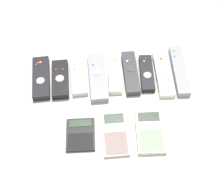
{
  "coord_description": "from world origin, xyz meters",
  "views": [
    {
      "loc": [
        -0.04,
        -0.55,
        0.89
      ],
      "look_at": [
        0.0,
        0.03,
        0.01
      ],
      "focal_mm": 50.0,
      "sensor_mm": 36.0,
      "label": 1
    }
  ],
  "objects_px": {
    "remote_8": "(179,71)",
    "calculator_1": "(116,134)",
    "remote_0": "(41,78)",
    "remote_2": "(79,78)",
    "remote_5": "(131,73)",
    "remote_4": "(115,75)",
    "calculator_0": "(81,135)",
    "calculator_2": "(150,132)",
    "remote_7": "(163,73)",
    "remote_3": "(98,77)",
    "remote_6": "(147,73)",
    "remote_1": "(60,79)"
  },
  "relations": [
    {
      "from": "calculator_0",
      "to": "remote_4",
      "type": "bearing_deg",
      "value": 62.03
    },
    {
      "from": "remote_7",
      "to": "calculator_0",
      "type": "distance_m",
      "value": 0.37
    },
    {
      "from": "remote_8",
      "to": "calculator_1",
      "type": "height_order",
      "value": "remote_8"
    },
    {
      "from": "remote_2",
      "to": "remote_6",
      "type": "bearing_deg",
      "value": -3.44
    },
    {
      "from": "remote_3",
      "to": "remote_7",
      "type": "height_order",
      "value": "remote_3"
    },
    {
      "from": "remote_0",
      "to": "remote_6",
      "type": "height_order",
      "value": "remote_0"
    },
    {
      "from": "remote_2",
      "to": "remote_0",
      "type": "bearing_deg",
      "value": 173.56
    },
    {
      "from": "calculator_0",
      "to": "remote_5",
      "type": "bearing_deg",
      "value": 52.56
    },
    {
      "from": "remote_8",
      "to": "remote_0",
      "type": "bearing_deg",
      "value": -178.49
    },
    {
      "from": "remote_5",
      "to": "calculator_0",
      "type": "height_order",
      "value": "remote_5"
    },
    {
      "from": "remote_5",
      "to": "remote_4",
      "type": "bearing_deg",
      "value": -178.05
    },
    {
      "from": "remote_3",
      "to": "calculator_0",
      "type": "bearing_deg",
      "value": -108.24
    },
    {
      "from": "remote_3",
      "to": "remote_4",
      "type": "height_order",
      "value": "remote_3"
    },
    {
      "from": "calculator_0",
      "to": "remote_1",
      "type": "bearing_deg",
      "value": 108.05
    },
    {
      "from": "remote_3",
      "to": "remote_7",
      "type": "distance_m",
      "value": 0.24
    },
    {
      "from": "remote_6",
      "to": "remote_8",
      "type": "height_order",
      "value": "remote_8"
    },
    {
      "from": "remote_8",
      "to": "calculator_1",
      "type": "bearing_deg",
      "value": -134.94
    },
    {
      "from": "calculator_2",
      "to": "remote_3",
      "type": "bearing_deg",
      "value": 126.11
    },
    {
      "from": "remote_6",
      "to": "remote_8",
      "type": "xyz_separation_m",
      "value": [
        0.12,
        0.0,
        0.0
      ]
    },
    {
      "from": "remote_1",
      "to": "remote_6",
      "type": "relative_size",
      "value": 1.01
    },
    {
      "from": "remote_2",
      "to": "remote_3",
      "type": "height_order",
      "value": "remote_3"
    },
    {
      "from": "remote_8",
      "to": "remote_4",
      "type": "bearing_deg",
      "value": -178.01
    },
    {
      "from": "remote_2",
      "to": "remote_5",
      "type": "relative_size",
      "value": 0.83
    },
    {
      "from": "remote_7",
      "to": "calculator_2",
      "type": "height_order",
      "value": "remote_7"
    },
    {
      "from": "calculator_2",
      "to": "calculator_1",
      "type": "bearing_deg",
      "value": -179.52
    },
    {
      "from": "remote_6",
      "to": "calculator_1",
      "type": "relative_size",
      "value": 1.01
    },
    {
      "from": "remote_3",
      "to": "remote_8",
      "type": "xyz_separation_m",
      "value": [
        0.3,
        0.01,
        -0.0
      ]
    },
    {
      "from": "remote_5",
      "to": "remote_8",
      "type": "distance_m",
      "value": 0.18
    },
    {
      "from": "remote_0",
      "to": "remote_8",
      "type": "distance_m",
      "value": 0.5
    },
    {
      "from": "remote_1",
      "to": "remote_4",
      "type": "bearing_deg",
      "value": 0.7
    },
    {
      "from": "remote_2",
      "to": "remote_4",
      "type": "bearing_deg",
      "value": -2.14
    },
    {
      "from": "remote_0",
      "to": "remote_2",
      "type": "height_order",
      "value": "remote_0"
    },
    {
      "from": "remote_5",
      "to": "calculator_0",
      "type": "xyz_separation_m",
      "value": [
        -0.18,
        -0.23,
        -0.01
      ]
    },
    {
      "from": "remote_2",
      "to": "calculator_1",
      "type": "height_order",
      "value": "remote_2"
    },
    {
      "from": "remote_4",
      "to": "calculator_0",
      "type": "height_order",
      "value": "remote_4"
    },
    {
      "from": "remote_0",
      "to": "remote_8",
      "type": "height_order",
      "value": "same"
    },
    {
      "from": "calculator_1",
      "to": "calculator_2",
      "type": "xyz_separation_m",
      "value": [
        0.11,
        -0.0,
        0.0
      ]
    },
    {
      "from": "remote_0",
      "to": "remote_8",
      "type": "bearing_deg",
      "value": -3.66
    },
    {
      "from": "remote_3",
      "to": "remote_2",
      "type": "bearing_deg",
      "value": 175.1
    },
    {
      "from": "calculator_2",
      "to": "remote_6",
      "type": "bearing_deg",
      "value": 86.84
    },
    {
      "from": "remote_1",
      "to": "calculator_0",
      "type": "xyz_separation_m",
      "value": [
        0.07,
        -0.22,
        -0.01
      ]
    },
    {
      "from": "remote_5",
      "to": "calculator_1",
      "type": "distance_m",
      "value": 0.25
    },
    {
      "from": "remote_0",
      "to": "remote_7",
      "type": "height_order",
      "value": "remote_0"
    },
    {
      "from": "remote_0",
      "to": "calculator_0",
      "type": "xyz_separation_m",
      "value": [
        0.13,
        -0.23,
        -0.01
      ]
    },
    {
      "from": "remote_2",
      "to": "remote_5",
      "type": "bearing_deg",
      "value": -1.79
    },
    {
      "from": "remote_3",
      "to": "calculator_1",
      "type": "xyz_separation_m",
      "value": [
        0.05,
        -0.23,
        -0.01
      ]
    },
    {
      "from": "remote_4",
      "to": "calculator_0",
      "type": "relative_size",
      "value": 1.41
    },
    {
      "from": "remote_4",
      "to": "remote_5",
      "type": "distance_m",
      "value": 0.06
    },
    {
      "from": "remote_3",
      "to": "remote_6",
      "type": "bearing_deg",
      "value": -0.59
    },
    {
      "from": "remote_2",
      "to": "remote_8",
      "type": "height_order",
      "value": "remote_8"
    }
  ]
}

